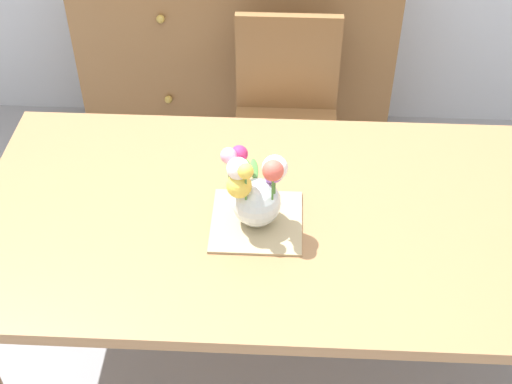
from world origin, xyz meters
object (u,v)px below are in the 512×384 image
at_px(dresser, 237,51).
at_px(dining_table, 280,231).
at_px(chair_far, 286,113).
at_px(flower_vase, 255,190).

bearing_deg(dresser, dining_table, -80.30).
distance_m(chair_far, dresser, 0.56).
distance_m(dresser, flower_vase, 1.43).
height_order(dining_table, dresser, dresser).
xyz_separation_m(dining_table, flower_vase, (-0.07, -0.05, 0.21)).
relative_size(dresser, flower_vase, 5.47).
height_order(chair_far, dresser, dresser).
height_order(dining_table, flower_vase, flower_vase).
bearing_deg(flower_vase, chair_far, 84.76).
relative_size(dining_table, dresser, 1.32).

